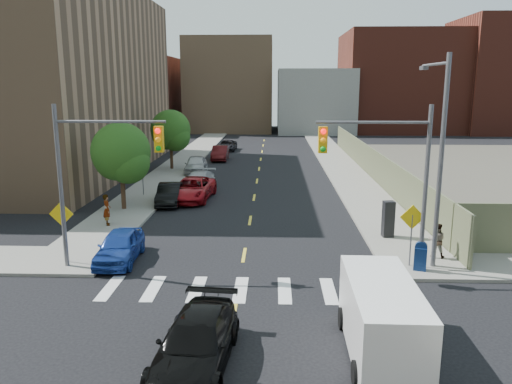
# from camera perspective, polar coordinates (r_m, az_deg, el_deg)

# --- Properties ---
(ground) EXTENTS (160.00, 160.00, 0.00)m
(ground) POSITION_cam_1_polar(r_m,az_deg,el_deg) (16.06, -3.12, -16.78)
(ground) COLOR black
(ground) RESTS_ON ground
(sidewalk_nw) EXTENTS (3.50, 73.00, 0.15)m
(sidewalk_nw) POSITION_cam_1_polar(r_m,az_deg,el_deg) (56.74, -7.23, 4.37)
(sidewalk_nw) COLOR gray
(sidewalk_nw) RESTS_ON ground
(sidewalk_ne) EXTENTS (3.50, 73.00, 0.15)m
(sidewalk_ne) POSITION_cam_1_polar(r_m,az_deg,el_deg) (56.38, 8.56, 4.28)
(sidewalk_ne) COLOR gray
(sidewalk_ne) RESTS_ON ground
(fence_north) EXTENTS (0.12, 44.00, 2.50)m
(fence_north) POSITION_cam_1_polar(r_m,az_deg,el_deg) (43.28, 13.03, 3.27)
(fence_north) COLOR #646748
(fence_north) RESTS_ON ground
(building_nw) EXTENTS (22.00, 30.00, 16.00)m
(building_nw) POSITION_cam_1_polar(r_m,az_deg,el_deg) (49.78, -26.48, 11.27)
(building_nw) COLOR #8C6B4C
(building_nw) RESTS_ON ground
(bg_bldg_west) EXTENTS (14.00, 18.00, 12.00)m
(bg_bldg_west) POSITION_cam_1_polar(r_m,az_deg,el_deg) (87.17, -13.75, 10.76)
(bg_bldg_west) COLOR #592319
(bg_bldg_west) RESTS_ON ground
(bg_bldg_midwest) EXTENTS (14.00, 16.00, 15.00)m
(bg_bldg_midwest) POSITION_cam_1_polar(r_m,az_deg,el_deg) (86.29, -2.92, 12.08)
(bg_bldg_midwest) COLOR #8C6B4C
(bg_bldg_midwest) RESTS_ON ground
(bg_bldg_center) EXTENTS (12.00, 16.00, 10.00)m
(bg_bldg_center) POSITION_cam_1_polar(r_m,az_deg,el_deg) (84.29, 6.66, 10.31)
(bg_bldg_center) COLOR gray
(bg_bldg_center) RESTS_ON ground
(bg_bldg_east) EXTENTS (18.00, 18.00, 16.00)m
(bg_bldg_east) POSITION_cam_1_polar(r_m,az_deg,el_deg) (88.43, 15.89, 11.96)
(bg_bldg_east) COLOR #592319
(bg_bldg_east) RESTS_ON ground
(bg_bldg_fareast) EXTENTS (14.00, 16.00, 18.00)m
(bg_bldg_fareast) POSITION_cam_1_polar(r_m,az_deg,el_deg) (91.64, 26.20, 11.81)
(bg_bldg_fareast) COLOR #592319
(bg_bldg_fareast) RESTS_ON ground
(signal_nw) EXTENTS (4.59, 0.30, 7.00)m
(signal_nw) POSITION_cam_1_polar(r_m,az_deg,el_deg) (21.52, -17.90, 2.95)
(signal_nw) COLOR #59595E
(signal_nw) RESTS_ON ground
(signal_ne) EXTENTS (4.59, 0.30, 7.00)m
(signal_ne) POSITION_cam_1_polar(r_m,az_deg,el_deg) (20.77, 14.96, 2.81)
(signal_ne) COLOR #59595E
(signal_ne) RESTS_ON ground
(streetlight_ne) EXTENTS (0.25, 3.70, 9.00)m
(streetlight_ne) POSITION_cam_1_polar(r_m,az_deg,el_deg) (22.13, 20.17, 4.85)
(streetlight_ne) COLOR #59595E
(streetlight_ne) RESTS_ON ground
(warn_sign_nw) EXTENTS (1.06, 0.06, 2.83)m
(warn_sign_nw) POSITION_cam_1_polar(r_m,az_deg,el_deg) (23.16, -21.31, -3.08)
(warn_sign_nw) COLOR #59595E
(warn_sign_nw) RESTS_ON ground
(warn_sign_ne) EXTENTS (1.06, 0.06, 2.83)m
(warn_sign_ne) POSITION_cam_1_polar(r_m,az_deg,el_deg) (22.08, 17.39, -3.53)
(warn_sign_ne) COLOR #59595E
(warn_sign_ne) RESTS_ON ground
(warn_sign_midwest) EXTENTS (1.06, 0.06, 2.83)m
(warn_sign_midwest) POSITION_cam_1_polar(r_m,az_deg,el_deg) (35.66, -12.86, 2.61)
(warn_sign_midwest) COLOR #59595E
(warn_sign_midwest) RESTS_ON ground
(tree_west_near) EXTENTS (3.66, 3.64, 5.52)m
(tree_west_near) POSITION_cam_1_polar(r_m,az_deg,el_deg) (31.73, -15.15, 4.04)
(tree_west_near) COLOR #332114
(tree_west_near) RESTS_ON ground
(tree_west_far) EXTENTS (3.66, 3.64, 5.52)m
(tree_west_far) POSITION_cam_1_polar(r_m,az_deg,el_deg) (46.18, -9.72, 6.75)
(tree_west_far) COLOR #332114
(tree_west_far) RESTS_ON ground
(parked_car_blue) EXTENTS (1.82, 4.17, 1.40)m
(parked_car_blue) POSITION_cam_1_polar(r_m,az_deg,el_deg) (23.17, -15.32, -6.00)
(parked_car_blue) COLOR navy
(parked_car_blue) RESTS_ON ground
(parked_car_black) EXTENTS (1.78, 4.25, 1.36)m
(parked_car_black) POSITION_cam_1_polar(r_m,az_deg,el_deg) (33.34, -9.85, -0.22)
(parked_car_black) COLOR black
(parked_car_black) RESTS_ON ground
(parked_car_red) EXTENTS (2.93, 5.62, 1.51)m
(parked_car_red) POSITION_cam_1_polar(r_m,az_deg,el_deg) (34.31, -7.30, 0.35)
(parked_car_red) COLOR #9F0F17
(parked_car_red) RESTS_ON ground
(parked_car_silver) EXTENTS (2.40, 4.99, 1.40)m
(parked_car_silver) POSITION_cam_1_polar(r_m,az_deg,el_deg) (37.11, -6.59, 1.18)
(parked_car_silver) COLOR #AEB2B7
(parked_car_silver) RESTS_ON ground
(parked_car_white) EXTENTS (2.11, 4.70, 1.57)m
(parked_car_white) POSITION_cam_1_polar(r_m,az_deg,el_deg) (44.36, -6.88, 3.10)
(parked_car_white) COLOR #B4B4B4
(parked_car_white) RESTS_ON ground
(parked_car_maroon) EXTENTS (1.61, 4.48, 1.47)m
(parked_car_maroon) POSITION_cam_1_polar(r_m,az_deg,el_deg) (52.00, -4.12, 4.45)
(parked_car_maroon) COLOR #440D0F
(parked_car_maroon) RESTS_ON ground
(parked_car_grey) EXTENTS (2.21, 4.52, 1.24)m
(parked_car_grey) POSITION_cam_1_polar(r_m,az_deg,el_deg) (59.60, -3.34, 5.35)
(parked_car_grey) COLOR black
(parked_car_grey) RESTS_ON ground
(black_sedan) EXTENTS (2.36, 5.00, 1.41)m
(black_sedan) POSITION_cam_1_polar(r_m,az_deg,el_deg) (14.66, -6.89, -16.75)
(black_sedan) COLOR black
(black_sedan) RESTS_ON ground
(cargo_van) EXTENTS (2.10, 4.89, 2.23)m
(cargo_van) POSITION_cam_1_polar(r_m,az_deg,el_deg) (15.45, 14.06, -13.51)
(cargo_van) COLOR white
(cargo_van) RESTS_ON ground
(mailbox) EXTENTS (0.60, 0.52, 1.25)m
(mailbox) POSITION_cam_1_polar(r_m,az_deg,el_deg) (22.06, 18.29, -6.97)
(mailbox) COLOR navy
(mailbox) RESTS_ON sidewalk_ne
(payphone) EXTENTS (0.60, 0.52, 1.85)m
(payphone) POSITION_cam_1_polar(r_m,az_deg,el_deg) (26.21, 14.87, -3.00)
(payphone) COLOR black
(payphone) RESTS_ON sidewalk_ne
(pedestrian_west) EXTENTS (0.64, 0.75, 1.73)m
(pedestrian_west) POSITION_cam_1_polar(r_m,az_deg,el_deg) (28.62, -16.66, -1.95)
(pedestrian_west) COLOR gray
(pedestrian_west) RESTS_ON sidewalk_nw
(pedestrian_east) EXTENTS (0.88, 0.75, 1.56)m
(pedestrian_east) POSITION_cam_1_polar(r_m,az_deg,el_deg) (23.83, 19.95, -5.22)
(pedestrian_east) COLOR gray
(pedestrian_east) RESTS_ON sidewalk_ne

